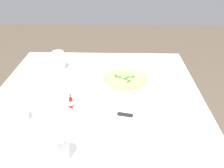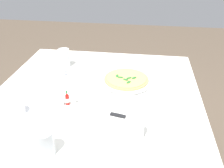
% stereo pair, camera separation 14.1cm
% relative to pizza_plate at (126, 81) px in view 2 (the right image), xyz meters
% --- Properties ---
extents(dining_table, '(1.17, 1.17, 0.76)m').
position_rel_pizza_plate_xyz_m(dining_table, '(0.16, 0.14, -0.14)').
color(dining_table, white).
rests_on(dining_table, ground_plane).
extents(pizza_plate, '(0.31, 0.31, 0.02)m').
position_rel_pizza_plate_xyz_m(pizza_plate, '(0.00, 0.00, 0.00)').
color(pizza_plate, white).
rests_on(pizza_plate, dining_table).
extents(pizza, '(0.27, 0.27, 0.02)m').
position_rel_pizza_plate_xyz_m(pizza, '(0.00, 0.00, 0.01)').
color(pizza, '#DBAD60').
rests_on(pizza, pizza_plate).
extents(coffee_cup_near_right, '(0.13, 0.13, 0.07)m').
position_rel_pizza_plate_xyz_m(coffee_cup_near_right, '(0.43, -0.03, 0.02)').
color(coffee_cup_near_right, white).
rests_on(coffee_cup_near_right, dining_table).
extents(coffee_cup_far_left, '(0.13, 0.13, 0.06)m').
position_rel_pizza_plate_xyz_m(coffee_cup_far_left, '(0.51, 0.39, 0.02)').
color(coffee_cup_far_left, white).
rests_on(coffee_cup_far_left, dining_table).
extents(water_glass_center_back, '(0.07, 0.07, 0.11)m').
position_rel_pizza_plate_xyz_m(water_glass_center_back, '(-0.08, 0.48, 0.03)').
color(water_glass_center_back, white).
rests_on(water_glass_center_back, dining_table).
extents(water_glass_far_right, '(0.08, 0.08, 0.13)m').
position_rel_pizza_plate_xyz_m(water_glass_far_right, '(0.44, -0.16, 0.05)').
color(water_glass_far_right, white).
rests_on(water_glass_far_right, dining_table).
extents(water_glass_right_edge, '(0.07, 0.07, 0.11)m').
position_rel_pizza_plate_xyz_m(water_glass_right_edge, '(0.27, 0.63, 0.04)').
color(water_glass_right_edge, white).
rests_on(water_glass_right_edge, dining_table).
extents(napkin_folded, '(0.24, 0.17, 0.02)m').
position_rel_pizza_plate_xyz_m(napkin_folded, '(0.05, 0.36, -0.00)').
color(napkin_folded, white).
rests_on(napkin_folded, dining_table).
extents(dinner_knife, '(0.19, 0.06, 0.01)m').
position_rel_pizza_plate_xyz_m(dinner_knife, '(0.06, 0.36, 0.01)').
color(dinner_knife, silver).
rests_on(dinner_knife, napkin_folded).
extents(hot_sauce_bottle, '(0.02, 0.02, 0.08)m').
position_rel_pizza_plate_xyz_m(hot_sauce_bottle, '(0.28, 0.28, 0.02)').
color(hot_sauce_bottle, '#B7140F').
rests_on(hot_sauce_bottle, dining_table).
extents(salt_shaker, '(0.03, 0.03, 0.06)m').
position_rel_pizza_plate_xyz_m(salt_shaker, '(0.31, 0.29, 0.01)').
color(salt_shaker, white).
rests_on(salt_shaker, dining_table).
extents(pepper_shaker, '(0.03, 0.03, 0.06)m').
position_rel_pizza_plate_xyz_m(pepper_shaker, '(0.26, 0.27, 0.01)').
color(pepper_shaker, white).
rests_on(pepper_shaker, dining_table).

